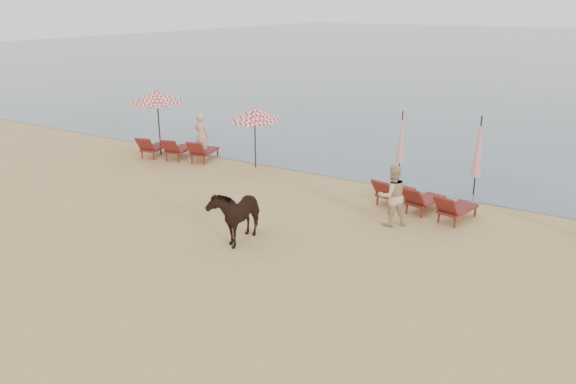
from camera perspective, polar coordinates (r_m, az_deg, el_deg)
name	(u,v)px	position (r m, az deg, el deg)	size (l,w,h in m)	color
ground	(162,307)	(12.21, -12.68, -11.37)	(120.00, 120.00, 0.00)	tan
lounger_cluster_left	(177,149)	(23.06, -11.21, 4.35)	(3.22, 2.36, 0.63)	maroon
lounger_cluster_right	(422,199)	(17.30, 13.43, -0.72)	(3.07, 2.20, 0.61)	maroon
umbrella_open_left_a	(157,97)	(23.56, -13.18, 9.39)	(2.35, 2.35, 2.67)	black
umbrella_open_left_b	(255,114)	(21.18, -3.41, 7.93)	(1.88, 1.91, 2.39)	black
umbrella_closed_left	(401,138)	(20.25, 11.43, 5.45)	(0.30, 0.30, 2.45)	black
umbrella_closed_right	(479,147)	(19.03, 18.79, 4.34)	(0.32, 0.32, 2.64)	black
cow	(236,213)	(14.88, -5.28, -2.14)	(0.81, 1.77, 1.50)	black
beachgoer_left	(202,136)	(23.02, -8.77, 5.68)	(0.67, 0.44, 1.84)	tan
beachgoer_right_a	(392,196)	(16.01, 10.54, -0.36)	(0.86, 0.67, 1.76)	tan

